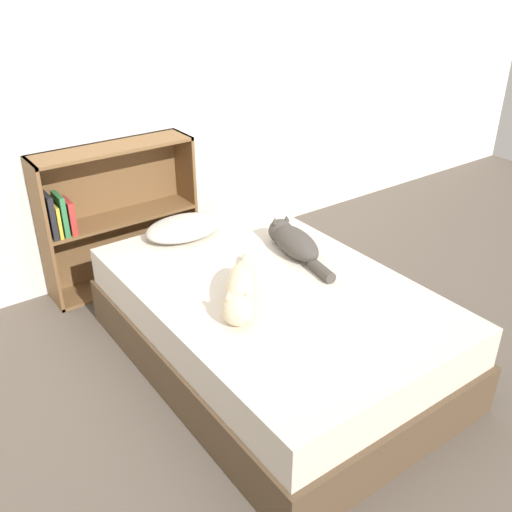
{
  "coord_description": "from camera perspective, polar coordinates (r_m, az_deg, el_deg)",
  "views": [
    {
      "loc": [
        -1.48,
        -1.91,
        1.93
      ],
      "look_at": [
        0.0,
        0.14,
        0.57
      ],
      "focal_mm": 40.0,
      "sensor_mm": 36.0,
      "label": 1
    }
  ],
  "objects": [
    {
      "name": "ground_plane",
      "position": [
        3.1,
        1.52,
        -10.32
      ],
      "size": [
        8.0,
        8.0,
        0.0
      ],
      "primitive_type": "plane",
      "color": "brown"
    },
    {
      "name": "wall_back",
      "position": [
        3.69,
        -12.02,
        17.04
      ],
      "size": [
        8.0,
        0.06,
        2.5
      ],
      "color": "white",
      "rests_on": "ground_plane"
    },
    {
      "name": "bed",
      "position": [
        2.96,
        1.57,
        -6.81
      ],
      "size": [
        1.22,
        1.84,
        0.47
      ],
      "color": "brown",
      "rests_on": "ground_plane"
    },
    {
      "name": "pillow",
      "position": [
        3.31,
        -7.25,
        2.82
      ],
      "size": [
        0.46,
        0.31,
        0.1
      ],
      "color": "beige",
      "rests_on": "bed"
    },
    {
      "name": "cat_light",
      "position": [
        2.63,
        -1.53,
        -3.58
      ],
      "size": [
        0.45,
        0.54,
        0.17
      ],
      "rotation": [
        0.0,
        0.0,
        4.04
      ],
      "color": "beige",
      "rests_on": "bed"
    },
    {
      "name": "cat_dark",
      "position": [
        3.1,
        3.76,
        1.48
      ],
      "size": [
        0.23,
        0.59,
        0.16
      ],
      "rotation": [
        0.0,
        0.0,
        1.41
      ],
      "color": "#47423D",
      "rests_on": "bed"
    },
    {
      "name": "bookshelf",
      "position": [
        3.69,
        -14.21,
        4.03
      ],
      "size": [
        0.97,
        0.26,
        0.92
      ],
      "color": "brown",
      "rests_on": "ground_plane"
    }
  ]
}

